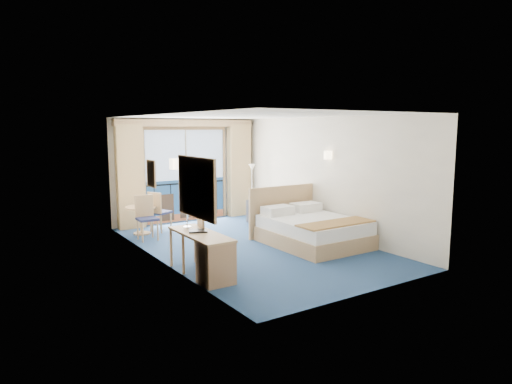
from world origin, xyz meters
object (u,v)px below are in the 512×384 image
at_px(bed, 311,229).
at_px(armchair, 264,211).
at_px(round_table, 141,213).
at_px(table_chair_b, 146,215).
at_px(nightstand, 298,218).
at_px(desk, 212,258).
at_px(desk_chair, 208,235).
at_px(floor_lamp, 252,177).
at_px(table_chair_a, 158,209).

height_order(bed, armchair, bed).
distance_m(round_table, table_chair_b, 0.56).
distance_m(nightstand, desk, 4.13).
height_order(bed, round_table, bed).
relative_size(nightstand, desk, 0.37).
relative_size(nightstand, armchair, 0.75).
bearing_deg(nightstand, desk_chair, -155.67).
xyz_separation_m(floor_lamp, desk, (-3.34, -4.03, -0.73)).
distance_m(bed, round_table, 3.95).
bearing_deg(desk, armchair, 45.42).
relative_size(desk_chair, round_table, 1.40).
relative_size(nightstand, round_table, 0.78).
height_order(desk_chair, round_table, desk_chair).
bearing_deg(desk, desk_chair, 68.10).
xyz_separation_m(armchair, table_chair_a, (-2.61, 0.62, 0.20)).
distance_m(bed, desk, 3.03).
xyz_separation_m(desk, round_table, (0.18, 3.87, 0.09)).
xyz_separation_m(nightstand, desk_chair, (-3.18, -1.44, 0.29)).
distance_m(nightstand, floor_lamp, 2.02).
xyz_separation_m(floor_lamp, round_table, (-3.16, -0.16, -0.63)).
relative_size(armchair, table_chair_b, 0.77).
relative_size(bed, round_table, 3.01).
bearing_deg(floor_lamp, desk, -129.65).
height_order(nightstand, desk_chair, desk_chair).
xyz_separation_m(floor_lamp, desk_chair, (-3.03, -3.27, -0.56)).
distance_m(bed, table_chair_a, 3.68).
bearing_deg(bed, nightstand, 63.19).
height_order(floor_lamp, desk, floor_lamp).
bearing_deg(desk_chair, armchair, -35.22).
distance_m(armchair, desk, 4.55).
distance_m(desk_chair, table_chair_b, 2.56).
distance_m(bed, floor_lamp, 3.19).
height_order(table_chair_a, table_chair_b, table_chair_b).
xyz_separation_m(nightstand, armchair, (-0.30, 1.04, 0.06)).
distance_m(nightstand, desk_chair, 3.51).
bearing_deg(bed, table_chair_b, 139.96).
bearing_deg(desk, bed, 18.82).
height_order(armchair, table_chair_b, table_chair_b).
distance_m(round_table, table_chair_a, 0.41).
height_order(armchair, round_table, armchair).
xyz_separation_m(round_table, table_chair_a, (0.41, -0.01, 0.05)).
bearing_deg(table_chair_a, floor_lamp, -112.20).
xyz_separation_m(desk_chair, table_chair_a, (0.27, 3.09, -0.03)).
bearing_deg(desk_chair, nightstand, -51.52).
bearing_deg(table_chair_a, armchair, -129.12).
relative_size(round_table, table_chair_b, 0.73).
height_order(round_table, table_chair_a, table_chair_a).
xyz_separation_m(armchair, round_table, (-3.02, 0.63, 0.15)).
bearing_deg(floor_lamp, table_chair_a, -176.36).
xyz_separation_m(armchair, desk_chair, (-2.89, -2.48, 0.23)).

